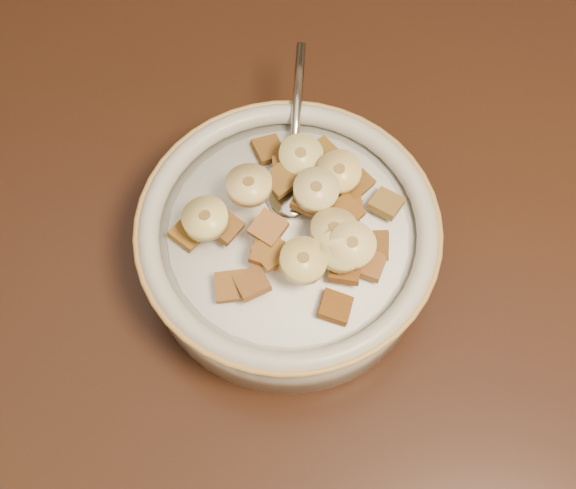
# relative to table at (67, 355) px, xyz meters

# --- Properties ---
(table) EXTENTS (1.43, 0.94, 0.04)m
(table) POSITION_rel_table_xyz_m (0.00, 0.00, 0.00)
(table) COLOR black
(table) RESTS_ON floor
(cereal_bowl) EXTENTS (0.20, 0.20, 0.05)m
(cereal_bowl) POSITION_rel_table_xyz_m (0.14, 0.10, 0.04)
(cereal_bowl) COLOR #B0ACA0
(cereal_bowl) RESTS_ON table
(milk) EXTENTS (0.17, 0.17, 0.00)m
(milk) POSITION_rel_table_xyz_m (0.14, 0.10, 0.07)
(milk) COLOR white
(milk) RESTS_ON cereal_bowl
(spoon) EXTENTS (0.04, 0.05, 0.01)m
(spoon) POSITION_rel_table_xyz_m (0.14, 0.13, 0.07)
(spoon) COLOR #AFB0B2
(spoon) RESTS_ON cereal_bowl
(cereal_square_0) EXTENTS (0.02, 0.02, 0.01)m
(cereal_square_0) POSITION_rel_table_xyz_m (0.20, 0.10, 0.08)
(cereal_square_0) COLOR brown
(cereal_square_0) RESTS_ON milk
(cereal_square_1) EXTENTS (0.03, 0.03, 0.01)m
(cereal_square_1) POSITION_rel_table_xyz_m (0.13, 0.05, 0.08)
(cereal_square_1) COLOR #986434
(cereal_square_1) RESTS_ON milk
(cereal_square_2) EXTENTS (0.02, 0.02, 0.01)m
(cereal_square_2) POSITION_rel_table_xyz_m (0.13, 0.14, 0.08)
(cereal_square_2) COLOR brown
(cereal_square_2) RESTS_ON milk
(cereal_square_3) EXTENTS (0.02, 0.02, 0.01)m
(cereal_square_3) POSITION_rel_table_xyz_m (0.18, 0.12, 0.08)
(cereal_square_3) COLOR brown
(cereal_square_3) RESTS_ON milk
(cereal_square_4) EXTENTS (0.03, 0.03, 0.01)m
(cereal_square_4) POSITION_rel_table_xyz_m (0.13, 0.13, 0.09)
(cereal_square_4) COLOR brown
(cereal_square_4) RESTS_ON milk
(cereal_square_5) EXTENTS (0.03, 0.03, 0.01)m
(cereal_square_5) POSITION_rel_table_xyz_m (0.10, 0.09, 0.08)
(cereal_square_5) COLOR brown
(cereal_square_5) RESTS_ON milk
(cereal_square_6) EXTENTS (0.02, 0.02, 0.01)m
(cereal_square_6) POSITION_rel_table_xyz_m (0.19, 0.08, 0.08)
(cereal_square_6) COLOR brown
(cereal_square_6) RESTS_ON milk
(cereal_square_7) EXTENTS (0.02, 0.02, 0.01)m
(cereal_square_7) POSITION_rel_table_xyz_m (0.13, 0.07, 0.09)
(cereal_square_7) COLOR brown
(cereal_square_7) RESTS_ON milk
(cereal_square_8) EXTENTS (0.02, 0.02, 0.01)m
(cereal_square_8) POSITION_rel_table_xyz_m (0.19, 0.05, 0.07)
(cereal_square_8) COLOR brown
(cereal_square_8) RESTS_ON milk
(cereal_square_9) EXTENTS (0.03, 0.03, 0.01)m
(cereal_square_9) POSITION_rel_table_xyz_m (0.18, 0.14, 0.08)
(cereal_square_9) COLOR brown
(cereal_square_9) RESTS_ON milk
(cereal_square_10) EXTENTS (0.02, 0.02, 0.01)m
(cereal_square_10) POSITION_rel_table_xyz_m (0.18, 0.09, 0.08)
(cereal_square_10) COLOR #875F1B
(cereal_square_10) RESTS_ON milk
(cereal_square_11) EXTENTS (0.03, 0.03, 0.01)m
(cereal_square_11) POSITION_rel_table_xyz_m (0.13, 0.09, 0.09)
(cereal_square_11) COLOR #935C30
(cereal_square_11) RESTS_ON milk
(cereal_square_12) EXTENTS (0.02, 0.02, 0.01)m
(cereal_square_12) POSITION_rel_table_xyz_m (0.18, 0.12, 0.08)
(cereal_square_12) COLOR brown
(cereal_square_12) RESTS_ON milk
(cereal_square_13) EXTENTS (0.03, 0.03, 0.01)m
(cereal_square_13) POSITION_rel_table_xyz_m (0.16, 0.16, 0.08)
(cereal_square_13) COLOR brown
(cereal_square_13) RESTS_ON milk
(cereal_square_14) EXTENTS (0.02, 0.02, 0.01)m
(cereal_square_14) POSITION_rel_table_xyz_m (0.15, 0.12, 0.09)
(cereal_square_14) COLOR brown
(cereal_square_14) RESTS_ON milk
(cereal_square_15) EXTENTS (0.03, 0.03, 0.01)m
(cereal_square_15) POSITION_rel_table_xyz_m (0.14, 0.07, 0.09)
(cereal_square_15) COLOR brown
(cereal_square_15) RESTS_ON milk
(cereal_square_16) EXTENTS (0.03, 0.03, 0.01)m
(cereal_square_16) POSITION_rel_table_xyz_m (0.08, 0.08, 0.07)
(cereal_square_16) COLOR brown
(cereal_square_16) RESTS_ON milk
(cereal_square_17) EXTENTS (0.03, 0.03, 0.01)m
(cereal_square_17) POSITION_rel_table_xyz_m (0.12, 0.05, 0.08)
(cereal_square_17) COLOR brown
(cereal_square_17) RESTS_ON milk
(cereal_square_18) EXTENTS (0.02, 0.02, 0.01)m
(cereal_square_18) POSITION_rel_table_xyz_m (0.20, 0.08, 0.08)
(cereal_square_18) COLOR brown
(cereal_square_18) RESTS_ON milk
(cereal_square_19) EXTENTS (0.03, 0.03, 0.01)m
(cereal_square_19) POSITION_rel_table_xyz_m (0.21, 0.13, 0.08)
(cereal_square_19) COLOR olive
(cereal_square_19) RESTS_ON milk
(cereal_square_20) EXTENTS (0.03, 0.03, 0.01)m
(cereal_square_20) POSITION_rel_table_xyz_m (0.12, 0.16, 0.07)
(cereal_square_20) COLOR brown
(cereal_square_20) RESTS_ON milk
(cereal_square_21) EXTENTS (0.03, 0.03, 0.01)m
(cereal_square_21) POSITION_rel_table_xyz_m (0.18, 0.12, 0.08)
(cereal_square_21) COLOR brown
(cereal_square_21) RESTS_ON milk
(banana_slice_0) EXTENTS (0.04, 0.04, 0.02)m
(banana_slice_0) POSITION_rel_table_xyz_m (0.18, 0.09, 0.09)
(banana_slice_0) COLOR #E6D88B
(banana_slice_0) RESTS_ON milk
(banana_slice_1) EXTENTS (0.04, 0.04, 0.01)m
(banana_slice_1) POSITION_rel_table_xyz_m (0.17, 0.14, 0.09)
(banana_slice_1) COLOR #E4C373
(banana_slice_1) RESTS_ON milk
(banana_slice_2) EXTENTS (0.04, 0.04, 0.01)m
(banana_slice_2) POSITION_rel_table_xyz_m (0.11, 0.11, 0.10)
(banana_slice_2) COLOR #D1BB8A
(banana_slice_2) RESTS_ON milk
(banana_slice_3) EXTENTS (0.04, 0.04, 0.01)m
(banana_slice_3) POSITION_rel_table_xyz_m (0.16, 0.12, 0.10)
(banana_slice_3) COLOR #D7C97E
(banana_slice_3) RESTS_ON milk
(banana_slice_4) EXTENTS (0.04, 0.04, 0.01)m
(banana_slice_4) POSITION_rel_table_xyz_m (0.18, 0.08, 0.09)
(banana_slice_4) COLOR #CABF62
(banana_slice_4) RESTS_ON milk
(banana_slice_5) EXTENTS (0.04, 0.04, 0.02)m
(banana_slice_5) POSITION_rel_table_xyz_m (0.19, 0.09, 0.09)
(banana_slice_5) COLOR #FFEAA7
(banana_slice_5) RESTS_ON milk
(banana_slice_6) EXTENTS (0.04, 0.04, 0.02)m
(banana_slice_6) POSITION_rel_table_xyz_m (0.14, 0.15, 0.09)
(banana_slice_6) COLOR beige
(banana_slice_6) RESTS_ON milk
(banana_slice_7) EXTENTS (0.04, 0.04, 0.01)m
(banana_slice_7) POSITION_rel_table_xyz_m (0.16, 0.07, 0.10)
(banana_slice_7) COLOR #FFEF81
(banana_slice_7) RESTS_ON milk
(banana_slice_8) EXTENTS (0.04, 0.04, 0.02)m
(banana_slice_8) POSITION_rel_table_xyz_m (0.09, 0.09, 0.09)
(banana_slice_8) COLOR #D9C96F
(banana_slice_8) RESTS_ON milk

